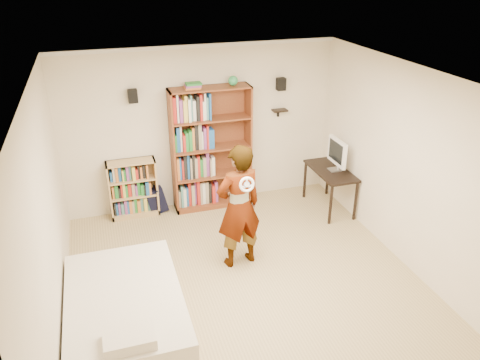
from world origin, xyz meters
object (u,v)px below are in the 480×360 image
object	(u,v)px
tall_bookshelf	(211,149)
low_bookshelf	(133,189)
person	(239,207)
computer_desk	(329,189)
daybed	(125,307)

from	to	relation	value
tall_bookshelf	low_bookshelf	distance (m)	1.43
tall_bookshelf	person	distance (m)	1.76
low_bookshelf	person	distance (m)	2.22
low_bookshelf	computer_desk	bearing A→B (deg)	-13.34
low_bookshelf	daybed	world-z (taller)	low_bookshelf
tall_bookshelf	computer_desk	xyz separation A→B (m)	(1.85, -0.71, -0.68)
low_bookshelf	computer_desk	distance (m)	3.26
daybed	low_bookshelf	bearing A→B (deg)	81.75
low_bookshelf	person	bearing A→B (deg)	-55.34
tall_bookshelf	low_bookshelf	bearing A→B (deg)	178.05
computer_desk	daybed	world-z (taller)	computer_desk
computer_desk	daybed	size ratio (longest dim) A/B	0.52
computer_desk	person	distance (m)	2.25
tall_bookshelf	person	xyz separation A→B (m)	(-0.08, -1.75, -0.15)
computer_desk	daybed	xyz separation A→B (m)	(-3.55, -1.89, -0.06)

